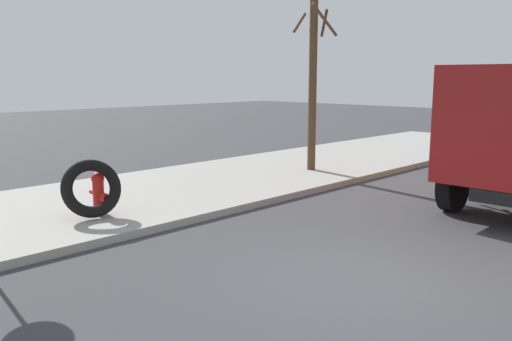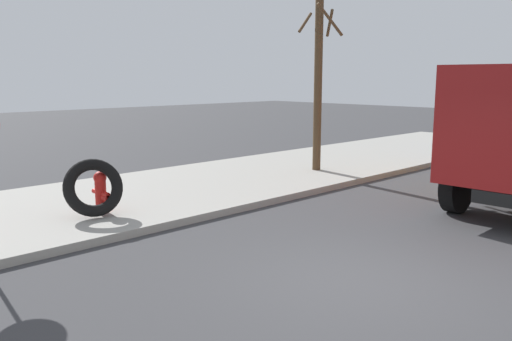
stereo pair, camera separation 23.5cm
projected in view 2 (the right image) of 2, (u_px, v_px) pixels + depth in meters
The scene contains 5 objects.
ground_plane at pixel (361, 284), 7.24m from camera, with size 80.00×80.00×0.00m, color #38383A.
sidewalk_curb at pixel (117, 200), 11.82m from camera, with size 36.00×5.00×0.15m, color #99968E.
fire_hydrant at pixel (101, 191), 10.39m from camera, with size 0.25×0.57×0.82m.
loose_tire at pixel (93, 188), 10.06m from camera, with size 1.12×1.12×0.22m, color black.
bare_tree at pixel (319, 66), 14.78m from camera, with size 1.02×1.13×5.64m.
Camera 2 is at (-5.81, -3.92, 2.78)m, focal length 37.28 mm.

